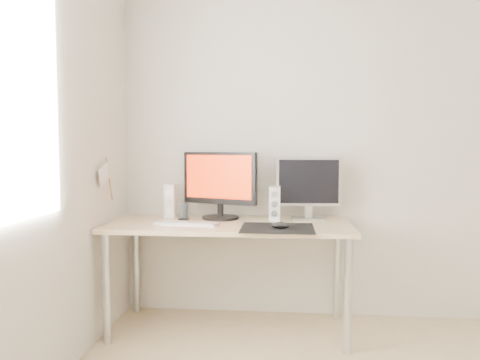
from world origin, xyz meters
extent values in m
plane|color=silver|center=(0.00, 1.75, 1.25)|extent=(3.50, 0.00, 3.50)
cube|color=black|center=(-0.61, 1.19, 0.73)|extent=(0.45, 0.40, 0.00)
ellipsoid|color=black|center=(-0.59, 1.16, 0.75)|extent=(0.11, 0.07, 0.04)
cube|color=#D1B587|center=(-0.93, 1.38, 0.71)|extent=(1.60, 0.70, 0.03)
cylinder|color=silver|center=(-1.67, 1.09, 0.35)|extent=(0.05, 0.05, 0.70)
cylinder|color=silver|center=(-0.19, 1.09, 0.35)|extent=(0.05, 0.05, 0.70)
cylinder|color=silver|center=(-1.67, 1.67, 0.35)|extent=(0.05, 0.05, 0.70)
cylinder|color=silver|center=(-0.19, 1.67, 0.35)|extent=(0.05, 0.05, 0.70)
cylinder|color=black|center=(-1.02, 1.54, 0.74)|extent=(0.33, 0.33, 0.02)
cylinder|color=black|center=(-1.02, 1.54, 0.81)|extent=(0.05, 0.05, 0.12)
cube|color=black|center=(-1.02, 1.53, 1.02)|extent=(0.53, 0.23, 0.36)
cube|color=#F72B0D|center=(-1.03, 1.51, 1.03)|extent=(0.47, 0.17, 0.30)
cube|color=#B6B6B9|center=(-0.41, 1.57, 0.74)|extent=(0.23, 0.17, 0.01)
cube|color=#B4B4B6|center=(-0.41, 1.57, 0.80)|extent=(0.05, 0.04, 0.10)
cube|color=#B3B3B6|center=(-0.41, 1.57, 0.99)|extent=(0.45, 0.07, 0.34)
cube|color=black|center=(-0.40, 1.55, 0.99)|extent=(0.41, 0.03, 0.30)
cube|color=white|center=(-1.38, 1.57, 0.85)|extent=(0.07, 0.09, 0.24)
cylinder|color=#BABBBD|center=(-1.38, 1.52, 0.78)|extent=(0.04, 0.01, 0.04)
cylinder|color=#B6B5B8|center=(-1.38, 1.52, 0.85)|extent=(0.04, 0.01, 0.04)
cylinder|color=silver|center=(-1.38, 1.52, 0.91)|extent=(0.04, 0.01, 0.04)
cube|color=white|center=(-0.64, 1.50, 0.85)|extent=(0.07, 0.09, 0.24)
cylinder|color=#ACACAE|center=(-0.64, 1.46, 0.78)|extent=(0.04, 0.01, 0.04)
cylinder|color=#ABABAE|center=(-0.64, 1.46, 0.85)|extent=(0.04, 0.01, 0.04)
cylinder|color=silver|center=(-0.64, 1.46, 0.91)|extent=(0.04, 0.01, 0.04)
cube|color=silver|center=(-1.20, 1.28, 0.73)|extent=(0.43, 0.17, 0.01)
cube|color=silver|center=(-1.20, 1.28, 0.74)|extent=(0.41, 0.16, 0.01)
cube|color=black|center=(-1.26, 1.45, 0.74)|extent=(0.07, 0.06, 0.01)
cube|color=black|center=(-1.26, 1.45, 0.80)|extent=(0.05, 0.02, 0.11)
cylinder|color=#A57F54|center=(-1.72, 1.30, 1.02)|extent=(0.01, 0.10, 0.29)
cube|color=white|center=(-1.72, 1.21, 1.06)|extent=(0.00, 0.19, 0.15)
camera|label=1|loc=(-0.57, -1.68, 1.23)|focal=35.00mm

